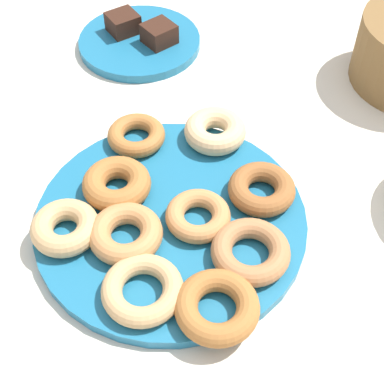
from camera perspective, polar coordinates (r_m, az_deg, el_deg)
ground_plane at (r=0.71m, az=-2.16°, el=-3.21°), size 2.40×2.40×0.00m
donut_plate at (r=0.70m, az=-2.18°, el=-2.84°), size 0.34×0.34×0.02m
donut_0 at (r=0.71m, az=7.07°, el=0.30°), size 0.10×0.10×0.03m
donut_1 at (r=0.72m, az=-7.64°, el=0.81°), size 0.12×0.12×0.03m
donut_2 at (r=0.65m, az=5.95°, el=-6.02°), size 0.12×0.12×0.03m
donut_3 at (r=0.69m, az=-12.74°, el=-3.55°), size 0.10×0.10×0.03m
donut_4 at (r=0.63m, az=-5.04°, el=-9.85°), size 0.13×0.13×0.02m
donut_5 at (r=0.78m, az=2.35°, el=6.21°), size 0.11×0.11×0.03m
donut_6 at (r=0.78m, az=-5.67°, el=5.74°), size 0.10×0.10×0.02m
donut_7 at (r=0.68m, az=0.61°, el=-2.44°), size 0.09×0.09×0.02m
donut_8 at (r=0.61m, az=2.55°, el=-11.57°), size 0.13×0.13×0.03m
donut_9 at (r=0.67m, az=-6.74°, el=-4.22°), size 0.11×0.11×0.03m
cake_plate at (r=0.99m, az=-5.33°, el=14.90°), size 0.20×0.20×0.01m
brownie_near at (r=0.99m, az=-7.01°, el=16.64°), size 0.05×0.05×0.03m
brownie_far at (r=0.96m, az=-3.36°, el=15.73°), size 0.05×0.06×0.03m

